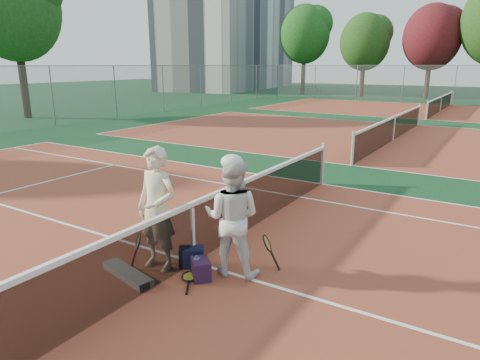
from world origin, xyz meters
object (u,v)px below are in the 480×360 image
at_px(racket_black_held, 267,253).
at_px(net_main, 193,233).
at_px(player_a, 157,209).
at_px(racket_spare, 189,277).
at_px(water_bottle, 197,268).
at_px(racket_red, 139,252).
at_px(sports_bag_navy, 191,257).
at_px(player_b, 232,218).
at_px(sports_bag_purple, 201,269).
at_px(apartment_block, 231,29).

bearing_deg(racket_black_held, net_main, 0.88).
bearing_deg(racket_black_held, player_a, 9.46).
bearing_deg(player_a, racket_spare, -7.06).
bearing_deg(water_bottle, player_a, -175.85).
relative_size(racket_red, sports_bag_navy, 1.52).
relative_size(racket_red, water_bottle, 1.94).
bearing_deg(water_bottle, racket_red, -163.49).
bearing_deg(net_main, player_a, -131.18).
relative_size(player_b, racket_spare, 2.95).
relative_size(racket_black_held, racket_spare, 0.93).
relative_size(player_b, racket_red, 3.05).
bearing_deg(racket_spare, player_a, 51.16).
xyz_separation_m(player_a, sports_bag_purple, (0.77, 0.05, -0.81)).
height_order(apartment_block, racket_black_held, apartment_block).
height_order(player_b, sports_bag_navy, player_b).
height_order(racket_spare, sports_bag_purple, sports_bag_purple).
height_order(racket_black_held, sports_bag_navy, racket_black_held).
bearing_deg(sports_bag_navy, racket_spare, -56.15).
height_order(racket_red, sports_bag_purple, racket_red).
height_order(player_a, racket_red, player_a).
bearing_deg(racket_black_held, racket_red, 11.84).
distance_m(sports_bag_purple, water_bottle, 0.08).
relative_size(player_a, sports_bag_navy, 4.98).
bearing_deg(net_main, water_bottle, -46.08).
relative_size(net_main, sports_bag_purple, 30.29).
distance_m(racket_red, racket_spare, 0.91).
relative_size(player_a, water_bottle, 6.37).
xyz_separation_m(racket_black_held, sports_bag_purple, (-0.68, -0.77, -0.13)).
bearing_deg(player_a, racket_black_held, 27.85).
xyz_separation_m(player_a, racket_black_held, (1.45, 0.82, -0.68)).
bearing_deg(player_a, player_b, 21.47).
bearing_deg(racket_black_held, player_b, 23.13).
bearing_deg(racket_red, player_b, -22.50).
bearing_deg(racket_spare, player_b, -73.29).
height_order(racket_red, racket_black_held, racket_red).
relative_size(sports_bag_navy, sports_bag_purple, 1.06).
relative_size(player_a, racket_red, 3.28).
height_order(net_main, racket_black_held, net_main).
bearing_deg(sports_bag_navy, racket_black_held, 26.52).
distance_m(racket_spare, sports_bag_purple, 0.21).
height_order(player_a, racket_spare, player_a).
bearing_deg(apartment_block, net_main, -57.53).
distance_m(racket_red, water_bottle, 0.96).
relative_size(net_main, racket_black_held, 19.75).
xyz_separation_m(racket_spare, sports_bag_purple, (0.14, 0.11, 0.12)).
xyz_separation_m(player_b, racket_spare, (-0.43, -0.51, -0.86)).
distance_m(net_main, racket_black_held, 1.20).
bearing_deg(racket_spare, apartment_block, -0.98).
xyz_separation_m(racket_red, sports_bag_navy, (0.62, 0.51, -0.14)).
bearing_deg(sports_bag_navy, apartment_block, 122.45).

